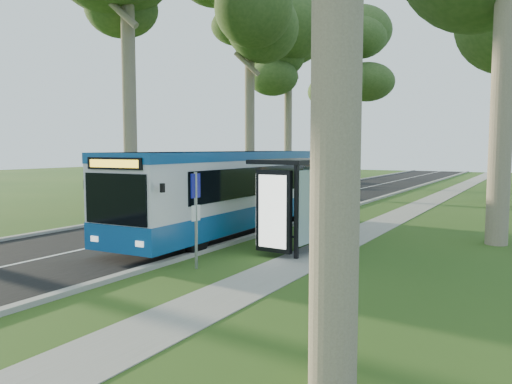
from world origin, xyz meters
TOP-DOWN VIEW (x-y plane):
  - ground at (0.00, 0.00)m, footprint 120.00×120.00m
  - road at (-3.50, 10.00)m, footprint 7.00×100.00m
  - kerb_east at (0.00, 10.00)m, footprint 0.25×100.00m
  - kerb_west at (-7.00, 10.00)m, footprint 0.25×100.00m
  - centre_line at (-3.50, 10.00)m, footprint 0.12×100.00m
  - footpath at (3.00, 10.00)m, footprint 1.50×100.00m
  - bus at (-1.23, 3.31)m, footprint 2.76×11.45m
  - bus_stop_sign at (1.00, -1.56)m, footprint 0.08×0.35m
  - bus_shelter at (2.35, 1.69)m, footprint 1.95×3.36m
  - litter_bin at (0.59, 6.21)m, footprint 0.52×0.52m
  - car_white at (-8.60, 25.06)m, footprint 2.89×4.92m
  - car_silver at (-9.19, 30.74)m, footprint 2.93×4.27m
  - tree_west_c at (-9.00, 18.00)m, footprint 5.20×5.20m
  - tree_west_d at (-11.00, 28.00)m, footprint 5.20×5.20m
  - tree_west_e at (-8.50, 38.00)m, footprint 5.20×5.20m

SIDE VIEW (x-z plane):
  - ground at x=0.00m, z-range 0.00..0.00m
  - road at x=-3.50m, z-range 0.00..0.02m
  - footpath at x=3.00m, z-range 0.00..0.02m
  - centre_line at x=-3.50m, z-range 0.02..0.02m
  - kerb_east at x=0.00m, z-range 0.00..0.12m
  - kerb_west at x=-7.00m, z-range 0.00..0.12m
  - litter_bin at x=0.59m, z-range 0.01..0.92m
  - car_silver at x=-9.19m, z-range 0.00..1.33m
  - car_white at x=-8.60m, z-range 0.00..1.57m
  - bus at x=-1.23m, z-range 0.05..3.07m
  - bus_stop_sign at x=1.00m, z-range 0.31..2.84m
  - bus_shelter at x=2.35m, z-range 0.58..3.38m
  - tree_west_e at x=-8.50m, z-range 3.70..19.08m
  - tree_west_c at x=-9.00m, z-range 3.70..19.09m
  - tree_west_d at x=-11.00m, z-range 3.75..19.35m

